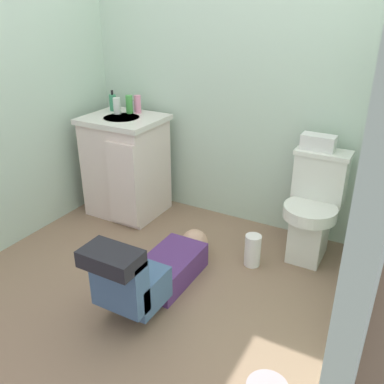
% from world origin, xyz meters
% --- Properties ---
extents(ground_plane, '(2.86, 3.00, 0.04)m').
position_xyz_m(ground_plane, '(0.00, 0.00, -0.02)').
color(ground_plane, '#876B52').
extents(wall_back, '(2.52, 0.08, 2.40)m').
position_xyz_m(wall_back, '(0.00, 1.04, 1.20)').
color(wall_back, '#B4CFB8').
rests_on(wall_back, ground_plane).
extents(wall_left, '(0.08, 2.00, 2.40)m').
position_xyz_m(wall_left, '(-1.22, 0.00, 1.20)').
color(wall_left, '#B4CFB8').
rests_on(wall_left, ground_plane).
extents(toilet, '(0.36, 0.46, 0.75)m').
position_xyz_m(toilet, '(0.76, 0.74, 0.37)').
color(toilet, silver).
rests_on(toilet, ground_plane).
extents(vanity_cabinet, '(0.60, 0.53, 0.82)m').
position_xyz_m(vanity_cabinet, '(-0.75, 0.66, 0.42)').
color(vanity_cabinet, silver).
rests_on(vanity_cabinet, ground_plane).
extents(faucet, '(0.02, 0.02, 0.10)m').
position_xyz_m(faucet, '(-0.76, 0.81, 0.87)').
color(faucet, silver).
rests_on(faucet, vanity_cabinet).
extents(person_plumber, '(0.39, 1.06, 0.52)m').
position_xyz_m(person_plumber, '(0.05, -0.17, 0.18)').
color(person_plumber, '#512D6B').
rests_on(person_plumber, ground_plane).
extents(tissue_box, '(0.22, 0.11, 0.10)m').
position_xyz_m(tissue_box, '(0.72, 0.83, 0.80)').
color(tissue_box, silver).
rests_on(tissue_box, toilet).
extents(soap_dispenser, '(0.06, 0.06, 0.17)m').
position_xyz_m(soap_dispenser, '(-0.95, 0.79, 0.89)').
color(soap_dispenser, '#398E61').
rests_on(soap_dispenser, vanity_cabinet).
extents(bottle_white, '(0.06, 0.06, 0.13)m').
position_xyz_m(bottle_white, '(-0.85, 0.72, 0.88)').
color(bottle_white, white).
rests_on(bottle_white, vanity_cabinet).
extents(bottle_green, '(0.05, 0.05, 0.14)m').
position_xyz_m(bottle_green, '(-0.78, 0.78, 0.89)').
color(bottle_green, green).
rests_on(bottle_green, vanity_cabinet).
extents(bottle_pink, '(0.05, 0.05, 0.14)m').
position_xyz_m(bottle_pink, '(-0.73, 0.82, 0.89)').
color(bottle_pink, pink).
rests_on(bottle_pink, vanity_cabinet).
extents(paper_towel_roll, '(0.11, 0.11, 0.23)m').
position_xyz_m(paper_towel_roll, '(0.46, 0.42, 0.11)').
color(paper_towel_roll, white).
rests_on(paper_towel_roll, ground_plane).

